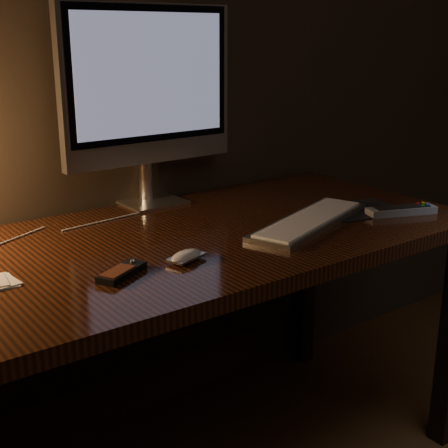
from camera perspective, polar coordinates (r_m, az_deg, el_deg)
desk at (r=1.72m, az=-4.65°, el=-4.52°), size 1.60×0.75×0.75m
monitor at (r=1.88m, az=-6.88°, el=12.15°), size 0.56×0.17×0.59m
keyboard at (r=1.73m, az=7.84°, el=0.33°), size 0.50×0.29×0.02m
mousepad at (r=1.90m, az=12.33°, el=1.31°), size 0.27×0.24×0.00m
mouse at (r=1.44m, az=-3.47°, el=-3.08°), size 0.10×0.07×0.02m
media_remote at (r=1.37m, az=-9.33°, el=-4.34°), size 0.14×0.10×0.02m
tv_remote at (r=1.88m, az=15.91°, el=1.22°), size 0.21×0.12×0.03m
cable at (r=1.70m, az=-14.89°, el=-0.70°), size 0.50×0.14×0.00m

